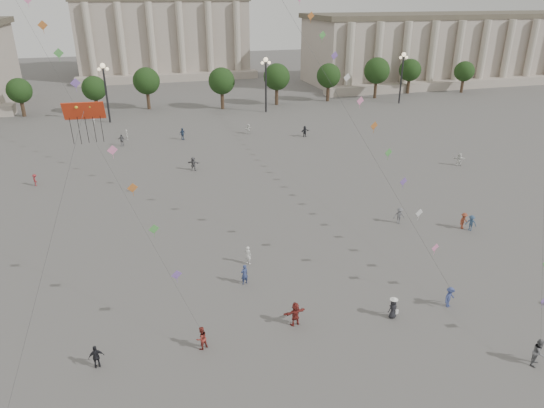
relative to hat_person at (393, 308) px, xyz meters
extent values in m
plane|color=#54514F|center=(-5.73, -2.59, -0.84)|extent=(360.00, 360.00, 0.00)
cube|color=#A7998C|center=(69.27, 92.41, 7.16)|extent=(80.00, 22.00, 16.00)
cube|color=#50493A|center=(69.27, 92.41, 15.76)|extent=(81.60, 22.44, 1.20)
cube|color=#A7998C|center=(69.27, 79.41, 0.16)|extent=(84.00, 4.00, 2.00)
cube|color=#A7998C|center=(-5.73, 127.41, 9.16)|extent=(46.00, 30.00, 20.00)
cube|color=#A7998C|center=(-5.73, 110.41, 0.16)|extent=(48.30, 4.00, 2.00)
cylinder|color=#36241B|center=(-35.73, 75.41, 0.92)|extent=(0.70, 0.70, 3.52)
sphere|color=black|center=(-35.73, 75.41, 4.60)|extent=(5.12, 5.12, 5.12)
cylinder|color=#36241B|center=(-23.73, 75.41, 0.92)|extent=(0.70, 0.70, 3.52)
sphere|color=black|center=(-23.73, 75.41, 4.60)|extent=(5.12, 5.12, 5.12)
cylinder|color=#36241B|center=(-11.73, 75.41, 0.92)|extent=(0.70, 0.70, 3.52)
sphere|color=black|center=(-11.73, 75.41, 4.60)|extent=(5.12, 5.12, 5.12)
cylinder|color=#36241B|center=(0.27, 75.41, 0.92)|extent=(0.70, 0.70, 3.52)
sphere|color=black|center=(0.27, 75.41, 4.60)|extent=(5.12, 5.12, 5.12)
cylinder|color=#36241B|center=(12.27, 75.41, 0.92)|extent=(0.70, 0.70, 3.52)
sphere|color=black|center=(12.27, 75.41, 4.60)|extent=(5.12, 5.12, 5.12)
cylinder|color=#36241B|center=(24.27, 75.41, 0.92)|extent=(0.70, 0.70, 3.52)
sphere|color=black|center=(24.27, 75.41, 4.60)|extent=(5.12, 5.12, 5.12)
cylinder|color=#36241B|center=(36.27, 75.41, 0.92)|extent=(0.70, 0.70, 3.52)
sphere|color=black|center=(36.27, 75.41, 4.60)|extent=(5.12, 5.12, 5.12)
cylinder|color=#36241B|center=(48.27, 75.41, 0.92)|extent=(0.70, 0.70, 3.52)
sphere|color=black|center=(48.27, 75.41, 4.60)|extent=(5.12, 5.12, 5.12)
cylinder|color=#36241B|center=(60.27, 75.41, 0.92)|extent=(0.70, 0.70, 3.52)
sphere|color=black|center=(60.27, 75.41, 4.60)|extent=(5.12, 5.12, 5.12)
cylinder|color=#262628|center=(-20.73, 67.41, 4.16)|extent=(0.36, 0.36, 10.00)
sphere|color=#FFE5B2|center=(-20.73, 67.41, 9.36)|extent=(0.90, 0.90, 0.90)
sphere|color=#FFE5B2|center=(-21.43, 67.41, 8.76)|extent=(0.60, 0.60, 0.60)
sphere|color=#FFE5B2|center=(-20.03, 67.41, 8.76)|extent=(0.60, 0.60, 0.60)
cylinder|color=#262628|center=(9.27, 67.41, 4.16)|extent=(0.36, 0.36, 10.00)
sphere|color=#FFE5B2|center=(9.27, 67.41, 9.36)|extent=(0.90, 0.90, 0.90)
sphere|color=#FFE5B2|center=(8.57, 67.41, 8.76)|extent=(0.60, 0.60, 0.60)
sphere|color=#FFE5B2|center=(9.97, 67.41, 8.76)|extent=(0.60, 0.60, 0.60)
cylinder|color=#262628|center=(39.27, 67.41, 4.16)|extent=(0.36, 0.36, 10.00)
sphere|color=#FFE5B2|center=(39.27, 67.41, 9.36)|extent=(0.90, 0.90, 0.90)
sphere|color=#FFE5B2|center=(38.57, 67.41, 8.76)|extent=(0.60, 0.60, 0.60)
sphere|color=#FFE5B2|center=(39.97, 67.41, 8.76)|extent=(0.60, 0.60, 0.60)
imported|color=navy|center=(-9.19, 51.99, 0.12)|extent=(1.21, 1.02, 1.93)
imported|color=silver|center=(1.96, 52.51, 0.00)|extent=(1.62, 1.16, 1.69)
imported|color=#5D5E62|center=(8.59, 14.09, 0.03)|extent=(1.28, 0.98, 1.75)
imported|color=white|center=(26.01, 28.19, 0.05)|extent=(1.72, 1.20, 1.78)
imported|color=brown|center=(14.24, 11.19, 0.01)|extent=(1.26, 0.99, 1.71)
imported|color=#222328|center=(10.53, 48.03, 0.06)|extent=(1.76, 1.13, 1.82)
imported|color=silver|center=(-17.88, 54.43, 0.00)|extent=(0.58, 0.71, 1.69)
imported|color=#59585C|center=(-9.55, 36.57, 0.08)|extent=(1.79, 1.25, 1.85)
imported|color=silver|center=(-8.35, 10.53, 0.01)|extent=(0.72, 0.74, 1.71)
imported|color=#304A6C|center=(14.68, 10.60, -0.02)|extent=(1.18, 1.20, 1.65)
imported|color=slate|center=(-18.72, 51.10, 0.10)|extent=(1.18, 0.69, 1.89)
imported|color=maroon|center=(-29.17, 36.40, -0.10)|extent=(0.90, 1.10, 1.48)
imported|color=navy|center=(-9.40, 7.47, 0.04)|extent=(0.75, 0.61, 1.77)
imported|color=maroon|center=(-7.15, 1.23, 0.08)|extent=(1.77, 0.79, 1.84)
imported|color=black|center=(-20.66, 0.67, -0.02)|extent=(1.00, 0.51, 1.64)
imported|color=maroon|center=(-13.99, 0.57, 0.00)|extent=(1.02, 0.95, 1.69)
imported|color=#38457F|center=(4.80, 0.02, 0.00)|extent=(1.24, 1.00, 1.68)
imported|color=slate|center=(6.44, -7.01, 0.12)|extent=(1.18, 1.11, 1.93)
imported|color=black|center=(0.00, 0.00, -0.05)|extent=(0.88, 0.68, 1.58)
cone|color=white|center=(0.00, 0.00, 0.78)|extent=(0.52, 0.52, 0.14)
cylinder|color=white|center=(0.00, 0.00, 0.72)|extent=(0.60, 0.60, 0.02)
cube|color=white|center=(0.25, -0.15, -0.29)|extent=(0.22, 0.10, 0.35)
cube|color=red|center=(-19.28, 2.46, 15.21)|extent=(2.23, 0.69, 1.02)
cube|color=#1A9422|center=(-19.63, 2.42, 15.46)|extent=(0.36, 0.22, 0.34)
cube|color=#202CB2|center=(-18.93, 2.42, 15.46)|extent=(0.36, 0.22, 0.34)
sphere|color=yellow|center=(-19.63, 2.38, 15.46)|extent=(0.20, 0.20, 0.20)
sphere|color=yellow|center=(-18.93, 2.38, 15.46)|extent=(0.20, 0.20, 0.20)
cylinder|color=#3F3F3F|center=(-22.07, -4.46, 7.98)|extent=(0.02, 0.02, 20.77)
cube|color=#7D59B2|center=(-15.09, 2.88, 3.75)|extent=(0.76, 0.25, 0.76)
cube|color=#50A24B|center=(-16.20, 5.19, 6.23)|extent=(0.76, 0.25, 0.76)
cube|color=#C06B2D|center=(-17.30, 7.50, 8.52)|extent=(0.76, 0.25, 0.76)
cube|color=pink|center=(-18.41, 9.81, 10.70)|extent=(0.76, 0.25, 0.76)
cube|color=silver|center=(-19.51, 12.12, 12.80)|extent=(0.76, 0.25, 0.76)
cube|color=#7D59B2|center=(-20.62, 14.43, 14.84)|extent=(0.76, 0.25, 0.76)
cube|color=#50A24B|center=(-21.72, 16.74, 16.82)|extent=(0.76, 0.25, 0.76)
cube|color=#C06B2D|center=(-22.83, 19.05, 18.77)|extent=(0.76, 0.25, 0.76)
cube|color=pink|center=(4.36, 2.02, 3.27)|extent=(0.76, 0.25, 0.76)
cube|color=silver|center=(3.93, 4.03, 5.37)|extent=(0.76, 0.25, 0.76)
cube|color=#7D59B2|center=(3.50, 6.04, 7.31)|extent=(0.76, 0.25, 0.76)
cube|color=#50A24B|center=(3.06, 8.05, 9.15)|extent=(0.76, 0.25, 0.76)
cube|color=#C06B2D|center=(2.63, 10.06, 10.92)|extent=(0.76, 0.25, 0.76)
cube|color=pink|center=(2.20, 12.06, 12.65)|extent=(0.76, 0.25, 0.76)
cube|color=silver|center=(1.76, 14.07, 14.32)|extent=(0.76, 0.25, 0.76)
cube|color=#7D59B2|center=(1.33, 16.08, 15.97)|extent=(0.76, 0.25, 0.76)
cube|color=#50A24B|center=(0.90, 18.09, 17.58)|extent=(0.76, 0.25, 0.76)
cube|color=#C06B2D|center=(0.46, 20.10, 19.17)|extent=(0.76, 0.25, 0.76)
cube|color=#7D59B2|center=(7.72, -5.35, 2.75)|extent=(0.76, 0.25, 0.76)
camera|label=1|loc=(-16.79, -25.73, 21.12)|focal=32.00mm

